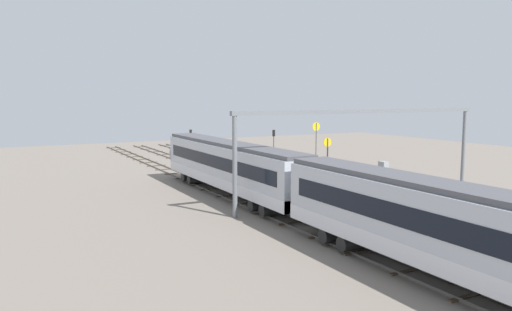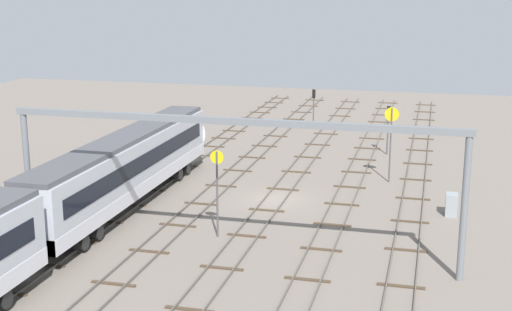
{
  "view_description": "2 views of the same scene",
  "coord_description": "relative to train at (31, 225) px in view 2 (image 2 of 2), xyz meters",
  "views": [
    {
      "loc": [
        -43.87,
        27.9,
        8.98
      ],
      "look_at": [
        2.92,
        3.01,
        2.66
      ],
      "focal_mm": 34.74,
      "sensor_mm": 36.0,
      "label": 1
    },
    {
      "loc": [
        -46.54,
        -10.56,
        14.84
      ],
      "look_at": [
        3.29,
        2.23,
        2.3
      ],
      "focal_mm": 49.61,
      "sensor_mm": 36.0,
      "label": 2
    }
  ],
  "objects": [
    {
      "name": "ground_plane",
      "position": [
        15.75,
        -9.43,
        -2.66
      ],
      "size": [
        108.19,
        108.19,
        0.0
      ],
      "primitive_type": "plane",
      "color": "slate"
    },
    {
      "name": "track_near_foreground",
      "position": [
        15.75,
        -18.87,
        -2.59
      ],
      "size": [
        92.19,
        2.4,
        0.16
      ],
      "color": "#59544C",
      "rests_on": "ground"
    },
    {
      "name": "track_second_near",
      "position": [
        15.75,
        -14.15,
        -2.59
      ],
      "size": [
        92.19,
        2.4,
        0.16
      ],
      "color": "#59544C",
      "rests_on": "ground"
    },
    {
      "name": "track_middle",
      "position": [
        15.75,
        -9.43,
        -2.59
      ],
      "size": [
        92.19,
        2.4,
        0.16
      ],
      "color": "#59544C",
      "rests_on": "ground"
    },
    {
      "name": "track_second_far",
      "position": [
        15.75,
        -4.72,
        -2.59
      ],
      "size": [
        92.19,
        2.4,
        0.16
      ],
      "color": "#59544C",
      "rests_on": "ground"
    },
    {
      "name": "track_with_train",
      "position": [
        15.75,
        0.0,
        -2.59
      ],
      "size": [
        92.19,
        2.4,
        0.16
      ],
      "color": "#59544C",
      "rests_on": "ground"
    },
    {
      "name": "train",
      "position": [
        0.0,
        0.0,
        0.0
      ],
      "size": [
        50.4,
        3.24,
        4.8
      ],
      "color": "#B7BCC6",
      "rests_on": "ground"
    },
    {
      "name": "overhead_gantry",
      "position": [
        4.53,
        -9.43,
        3.68
      ],
      "size": [
        0.4,
        25.19,
        7.93
      ],
      "color": "slate",
      "rests_on": "ground"
    },
    {
      "name": "speed_sign_near_foreground",
      "position": [
        22.43,
        -16.89,
        1.21
      ],
      "size": [
        0.14,
        1.07,
        5.81
      ],
      "color": "#4C4C51",
      "rests_on": "ground"
    },
    {
      "name": "speed_sign_mid_trackside",
      "position": [
        7.6,
        -7.76,
        0.68
      ],
      "size": [
        0.14,
        0.81,
        5.33
      ],
      "color": "#4C4C51",
      "rests_on": "ground"
    },
    {
      "name": "signal_light_trackside_approach",
      "position": [
        31.54,
        -16.07,
        0.21
      ],
      "size": [
        0.31,
        0.32,
        4.37
      ],
      "color": "#4C4C51",
      "rests_on": "ground"
    },
    {
      "name": "signal_light_trackside_departure",
      "position": [
        41.78,
        -7.63,
        0.03
      ],
      "size": [
        0.31,
        0.32,
        4.07
      ],
      "color": "#4C4C51",
      "rests_on": "ground"
    },
    {
      "name": "relay_cabinet",
      "position": [
        15.26,
        -21.42,
        -1.92
      ],
      "size": [
        1.03,
        0.77,
        1.48
      ],
      "color": "gray",
      "rests_on": "ground"
    }
  ]
}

